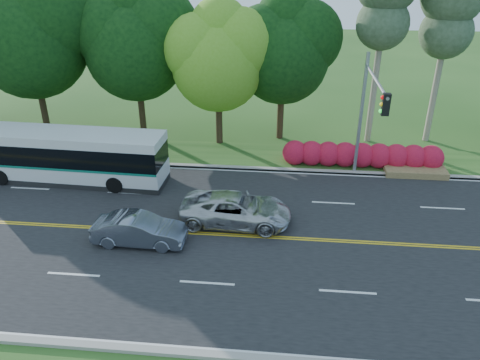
# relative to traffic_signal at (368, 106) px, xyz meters

# --- Properties ---
(ground) EXTENTS (120.00, 120.00, 0.00)m
(ground) POSITION_rel_traffic_signal_xyz_m (-6.49, -5.40, -4.67)
(ground) COLOR #27511B
(ground) RESTS_ON ground
(road) EXTENTS (60.00, 14.00, 0.02)m
(road) POSITION_rel_traffic_signal_xyz_m (-6.49, -5.40, -4.66)
(road) COLOR black
(road) RESTS_ON ground
(curb_north) EXTENTS (60.00, 0.30, 0.15)m
(curb_north) POSITION_rel_traffic_signal_xyz_m (-6.49, 1.75, -4.60)
(curb_north) COLOR #9D978E
(curb_north) RESTS_ON ground
(curb_south) EXTENTS (60.00, 0.30, 0.15)m
(curb_south) POSITION_rel_traffic_signal_xyz_m (-6.49, -12.55, -4.60)
(curb_south) COLOR #9D978E
(curb_south) RESTS_ON ground
(grass_verge) EXTENTS (60.00, 4.00, 0.10)m
(grass_verge) POSITION_rel_traffic_signal_xyz_m (-6.49, 3.60, -4.62)
(grass_verge) COLOR #27511B
(grass_verge) RESTS_ON ground
(lane_markings) EXTENTS (57.60, 13.82, 0.00)m
(lane_markings) POSITION_rel_traffic_signal_xyz_m (-6.59, -5.40, -4.65)
(lane_markings) COLOR gold
(lane_markings) RESTS_ON road
(tree_row) EXTENTS (44.70, 9.10, 13.84)m
(tree_row) POSITION_rel_traffic_signal_xyz_m (-11.65, 6.73, 2.06)
(tree_row) COLOR black
(tree_row) RESTS_ON ground
(bougainvillea_hedge) EXTENTS (9.50, 2.25, 1.50)m
(bougainvillea_hedge) POSITION_rel_traffic_signal_xyz_m (0.69, 2.75, -3.95)
(bougainvillea_hedge) COLOR #A30D2F
(bougainvillea_hedge) RESTS_ON ground
(traffic_signal) EXTENTS (0.42, 6.10, 7.00)m
(traffic_signal) POSITION_rel_traffic_signal_xyz_m (0.00, 0.00, 0.00)
(traffic_signal) COLOR #94969C
(traffic_signal) RESTS_ON ground
(transit_bus) EXTENTS (11.11, 2.86, 2.88)m
(transit_bus) POSITION_rel_traffic_signal_xyz_m (-16.20, -0.64, -3.22)
(transit_bus) COLOR silver
(transit_bus) RESTS_ON road
(sedan) EXTENTS (4.14, 1.49, 1.36)m
(sedan) POSITION_rel_traffic_signal_xyz_m (-10.43, -6.42, -3.97)
(sedan) COLOR slate
(sedan) RESTS_ON road
(suv) EXTENTS (5.36, 2.62, 1.47)m
(suv) POSITION_rel_traffic_signal_xyz_m (-6.33, -4.29, -3.92)
(suv) COLOR silver
(suv) RESTS_ON road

